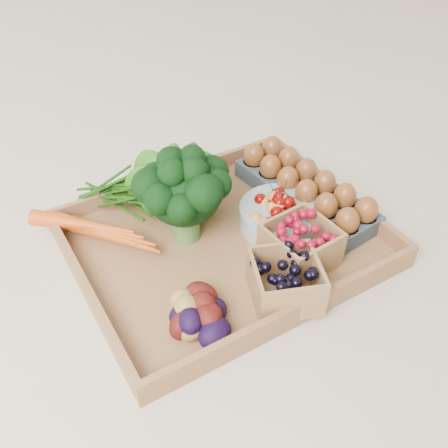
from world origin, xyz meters
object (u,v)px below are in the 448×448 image
broccoli (185,209)px  cherry_bowl (280,216)px  egg_carton (304,194)px  tray (224,245)px

broccoli → cherry_bowl: (0.17, -0.06, -0.05)m
broccoli → egg_carton: size_ratio=0.54×
tray → cherry_bowl: 0.13m
broccoli → egg_carton: bearing=-6.7°
tray → broccoli: 0.11m
broccoli → cherry_bowl: 0.19m
tray → cherry_bowl: cherry_bowl is taller
cherry_bowl → tray: bearing=173.3°
broccoli → egg_carton: 0.27m
tray → cherry_bowl: size_ratio=3.38×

